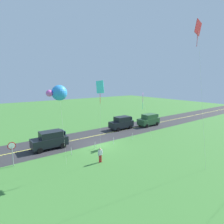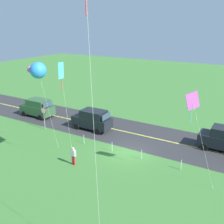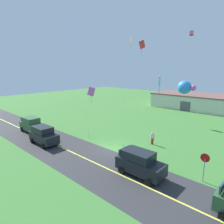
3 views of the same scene
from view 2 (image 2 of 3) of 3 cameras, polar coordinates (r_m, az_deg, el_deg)
ground_plane at (r=24.64m, az=3.57°, el=-8.69°), size 120.00×120.00×0.10m
asphalt_road at (r=27.90m, az=7.32°, el=-5.25°), size 120.00×7.00×0.00m
road_centre_stripe at (r=27.90m, az=7.32°, el=-5.24°), size 120.00×0.16×0.00m
car_suv_foreground at (r=29.13m, az=-4.27°, el=-1.63°), size 4.40×2.12×2.24m
car_parked_east_near at (r=34.45m, az=-15.89°, el=0.95°), size 4.40×2.12×2.24m
stop_sign at (r=29.80m, az=-14.64°, el=-0.41°), size 0.76×0.08×2.56m
person_adult_near at (r=22.33m, az=-8.42°, el=-9.31°), size 0.58×0.22×1.60m
kite_red_low at (r=19.80m, az=-11.02°, el=8.45°), size 0.46×1.04×8.65m
kite_green_far at (r=18.73m, az=17.17°, el=2.02°), size 2.55×0.85×6.99m
kite_pink_drift at (r=23.22m, az=-15.89°, el=8.73°), size 1.97×1.67×8.23m
fence_post_0 at (r=22.26m, az=14.82°, el=-11.09°), size 0.05×0.05×0.90m
fence_post_1 at (r=23.23m, az=6.47°, el=-9.20°), size 0.05×0.05×0.90m
fence_post_2 at (r=24.43m, az=0.01°, el=-7.58°), size 0.05×0.05×0.90m
fence_post_3 at (r=26.05m, az=-6.14°, el=-5.94°), size 0.05×0.05×0.90m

